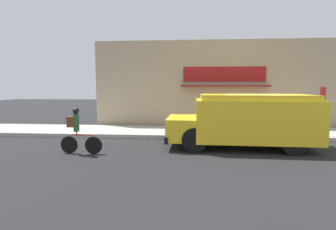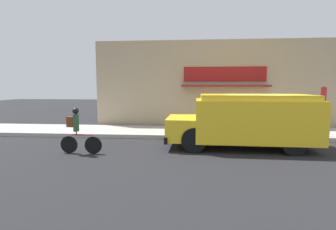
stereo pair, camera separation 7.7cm
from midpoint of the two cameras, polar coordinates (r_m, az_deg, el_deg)
ground_plane at (r=11.86m, az=18.85°, el=-5.36°), size 70.00×70.00×0.00m
sidewalk at (r=13.20m, az=17.42°, el=-3.78°), size 28.00×2.83×0.18m
storefront at (r=14.74m, az=16.12°, el=6.34°), size 16.23×0.86×4.81m
school_bus at (r=10.27m, az=16.79°, el=-0.98°), size 5.48×2.76×2.02m
cyclist at (r=9.54m, az=-18.95°, el=-3.21°), size 1.48×0.22×1.60m
stop_sign_post at (r=13.10m, az=30.79°, el=2.33°), size 0.45×0.45×2.16m
trash_bin at (r=13.10m, az=13.43°, el=-1.60°), size 0.48×0.48×0.79m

